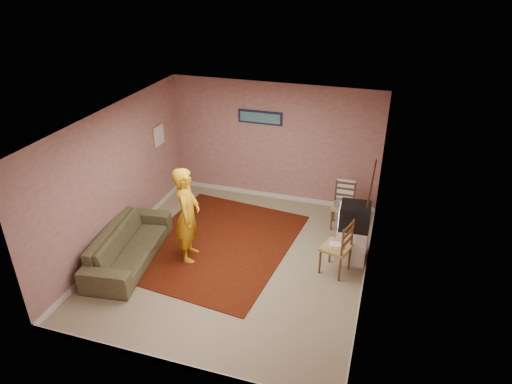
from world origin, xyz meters
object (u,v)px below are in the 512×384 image
(chair_a, at_px, (343,202))
(person, at_px, (188,215))
(crt_tv, at_px, (355,216))
(sofa, at_px, (129,245))
(tv_cabinet, at_px, (352,243))
(chair_b, at_px, (337,241))

(chair_a, xyz_separation_m, person, (-2.45, -1.84, 0.31))
(crt_tv, distance_m, sofa, 3.98)
(tv_cabinet, distance_m, person, 2.93)
(crt_tv, bearing_deg, tv_cabinet, 0.00)
(tv_cabinet, height_order, person, person)
(crt_tv, height_order, chair_a, crt_tv)
(tv_cabinet, bearing_deg, chair_a, 106.52)
(tv_cabinet, height_order, sofa, tv_cabinet)
(chair_a, bearing_deg, chair_b, -87.34)
(crt_tv, distance_m, chair_a, 1.13)
(chair_b, distance_m, sofa, 3.62)
(crt_tv, distance_m, person, 2.87)
(chair_b, bearing_deg, chair_a, -159.48)
(chair_a, bearing_deg, tv_cabinet, -74.11)
(chair_a, relative_size, sofa, 0.24)
(chair_b, xyz_separation_m, person, (-2.54, -0.35, 0.27))
(sofa, bearing_deg, crt_tv, -79.88)
(crt_tv, xyz_separation_m, chair_a, (-0.30, 1.04, -0.31))
(chair_a, xyz_separation_m, sofa, (-3.44, -2.25, -0.26))
(chair_a, height_order, chair_b, chair_b)
(chair_a, height_order, sofa, chair_a)
(crt_tv, relative_size, chair_a, 1.05)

